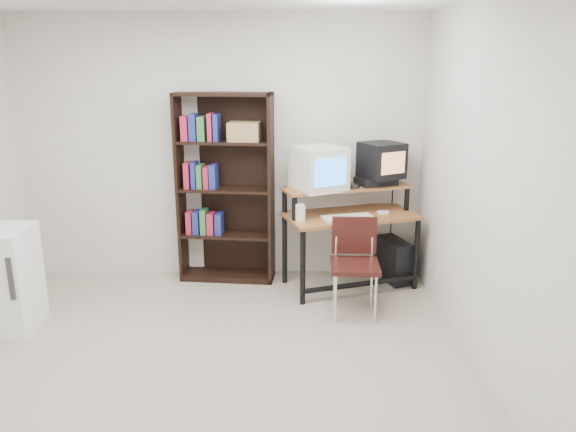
{
  "coord_description": "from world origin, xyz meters",
  "views": [
    {
      "loc": [
        0.53,
        -3.56,
        2.17
      ],
      "look_at": [
        0.64,
        1.1,
        0.86
      ],
      "focal_mm": 35.0,
      "sensor_mm": 36.0,
      "label": 1
    }
  ],
  "objects_px": {
    "crt_tv": "(382,160)",
    "bookshelf": "(226,187)",
    "school_chair": "(355,256)",
    "mini_fridge": "(1,279)",
    "crt_monitor": "(319,168)",
    "pc_tower": "(393,260)",
    "computer_desk": "(350,218)"
  },
  "relations": [
    {
      "from": "crt_tv",
      "to": "bookshelf",
      "type": "relative_size",
      "value": 0.26
    },
    {
      "from": "mini_fridge",
      "to": "pc_tower",
      "type": "bearing_deg",
      "value": 15.21
    },
    {
      "from": "pc_tower",
      "to": "mini_fridge",
      "type": "height_order",
      "value": "mini_fridge"
    },
    {
      "from": "bookshelf",
      "to": "mini_fridge",
      "type": "relative_size",
      "value": 2.17
    },
    {
      "from": "crt_monitor",
      "to": "pc_tower",
      "type": "height_order",
      "value": "crt_monitor"
    },
    {
      "from": "school_chair",
      "to": "mini_fridge",
      "type": "distance_m",
      "value": 2.95
    },
    {
      "from": "crt_tv",
      "to": "school_chair",
      "type": "bearing_deg",
      "value": -141.63
    },
    {
      "from": "crt_tv",
      "to": "mini_fridge",
      "type": "distance_m",
      "value": 3.53
    },
    {
      "from": "crt_tv",
      "to": "computer_desk",
      "type": "bearing_deg",
      "value": -177.27
    },
    {
      "from": "computer_desk",
      "to": "school_chair",
      "type": "height_order",
      "value": "computer_desk"
    },
    {
      "from": "crt_tv",
      "to": "mini_fridge",
      "type": "xyz_separation_m",
      "value": [
        -3.28,
        -1.04,
        -0.79
      ]
    },
    {
      "from": "computer_desk",
      "to": "mini_fridge",
      "type": "distance_m",
      "value": 3.1
    },
    {
      "from": "bookshelf",
      "to": "mini_fridge",
      "type": "distance_m",
      "value": 2.14
    },
    {
      "from": "crt_tv",
      "to": "bookshelf",
      "type": "distance_m",
      "value": 1.55
    },
    {
      "from": "pc_tower",
      "to": "bookshelf",
      "type": "bearing_deg",
      "value": 158.54
    },
    {
      "from": "bookshelf",
      "to": "pc_tower",
      "type": "bearing_deg",
      "value": 3.33
    },
    {
      "from": "crt_monitor",
      "to": "mini_fridge",
      "type": "bearing_deg",
      "value": 172.21
    },
    {
      "from": "crt_tv",
      "to": "pc_tower",
      "type": "xyz_separation_m",
      "value": [
        0.15,
        -0.06,
        -1.01
      ]
    },
    {
      "from": "crt_monitor",
      "to": "pc_tower",
      "type": "distance_m",
      "value": 1.24
    },
    {
      "from": "computer_desk",
      "to": "crt_monitor",
      "type": "bearing_deg",
      "value": 160.44
    },
    {
      "from": "crt_tv",
      "to": "mini_fridge",
      "type": "relative_size",
      "value": 0.56
    },
    {
      "from": "crt_monitor",
      "to": "school_chair",
      "type": "distance_m",
      "value": 0.93
    },
    {
      "from": "crt_monitor",
      "to": "bookshelf",
      "type": "bearing_deg",
      "value": 140.25
    },
    {
      "from": "crt_monitor",
      "to": "pc_tower",
      "type": "bearing_deg",
      "value": -17.93
    },
    {
      "from": "computer_desk",
      "to": "mini_fridge",
      "type": "xyz_separation_m",
      "value": [
        -2.96,
        -0.86,
        -0.26
      ]
    },
    {
      "from": "crt_monitor",
      "to": "crt_tv",
      "type": "xyz_separation_m",
      "value": [
        0.62,
        0.17,
        0.05
      ]
    },
    {
      "from": "school_chair",
      "to": "bookshelf",
      "type": "height_order",
      "value": "bookshelf"
    },
    {
      "from": "crt_tv",
      "to": "bookshelf",
      "type": "bearing_deg",
      "value": 150.78
    },
    {
      "from": "crt_tv",
      "to": "crt_monitor",
      "type": "bearing_deg",
      "value": 167.9
    },
    {
      "from": "crt_tv",
      "to": "pc_tower",
      "type": "height_order",
      "value": "crt_tv"
    },
    {
      "from": "pc_tower",
      "to": "school_chair",
      "type": "bearing_deg",
      "value": -143.0
    },
    {
      "from": "pc_tower",
      "to": "mini_fridge",
      "type": "distance_m",
      "value": 3.58
    }
  ]
}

